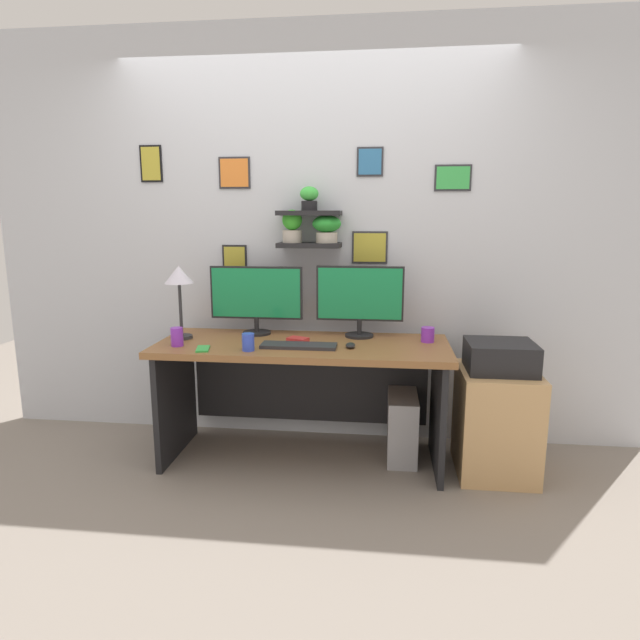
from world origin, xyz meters
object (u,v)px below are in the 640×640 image
object	(u,v)px
computer_tower_right	(402,426)
computer_mouse	(350,345)
cell_phone	(203,349)
drawer_cabinet	(496,422)
keyboard	(299,346)
water_cup	(177,337)
monitor_left	(256,297)
desk_lamp	(179,281)
monitor_right	(360,298)
scissors_tray	(298,340)
pen_cup	(248,342)
coffee_mug	(428,335)
printer	(500,356)
desk	(304,373)

from	to	relation	value
computer_tower_right	computer_mouse	bearing A→B (deg)	-149.53
cell_phone	drawer_cabinet	distance (m)	1.77
keyboard	water_cup	world-z (taller)	water_cup
monitor_left	desk_lamp	size ratio (longest dim) A/B	1.31
desk_lamp	water_cup	distance (m)	0.36
monitor_right	scissors_tray	size ratio (longest dim) A/B	4.55
monitor_right	desk_lamp	world-z (taller)	desk_lamp
monitor_left	pen_cup	size ratio (longest dim) A/B	5.96
desk_lamp	coffee_mug	bearing A→B (deg)	3.23
coffee_mug	monitor_left	bearing A→B (deg)	174.66
water_cup	computer_tower_right	world-z (taller)	water_cup
coffee_mug	printer	xyz separation A→B (m)	(0.40, -0.14, -0.09)
keyboard	printer	distance (m)	1.16
cell_phone	pen_cup	size ratio (longest dim) A/B	1.40
monitor_right	computer_mouse	world-z (taller)	monitor_right
desk	scissors_tray	distance (m)	0.22
drawer_cabinet	pen_cup	bearing A→B (deg)	-172.23
desk	cell_phone	size ratio (longest dim) A/B	12.54
coffee_mug	water_cup	world-z (taller)	water_cup
desk_lamp	pen_cup	world-z (taller)	desk_lamp
desk_lamp	drawer_cabinet	size ratio (longest dim) A/B	0.73
monitor_right	pen_cup	world-z (taller)	monitor_right
computer_mouse	desk_lamp	size ratio (longest dim) A/B	0.20
monitor_left	drawer_cabinet	world-z (taller)	monitor_left
scissors_tray	desk_lamp	bearing A→B (deg)	-179.80
keyboard	water_cup	xyz separation A→B (m)	(-0.72, -0.05, 0.05)
monitor_left	cell_phone	size ratio (longest dim) A/B	4.26
cell_phone	water_cup	world-z (taller)	water_cup
water_cup	desk_lamp	bearing A→B (deg)	103.35
monitor_right	drawer_cabinet	world-z (taller)	monitor_right
computer_mouse	water_cup	bearing A→B (deg)	-175.89
printer	monitor_right	bearing A→B (deg)	163.60
water_cup	drawer_cabinet	size ratio (longest dim) A/B	0.18
printer	drawer_cabinet	bearing A→B (deg)	0.00
coffee_mug	pen_cup	size ratio (longest dim) A/B	0.90
computer_mouse	printer	distance (m)	0.86
monitor_right	drawer_cabinet	size ratio (longest dim) A/B	0.88
printer	computer_tower_right	size ratio (longest dim) A/B	0.93
monitor_right	water_cup	xyz separation A→B (m)	(-1.05, -0.38, -0.19)
desk	scissors_tray	size ratio (longest dim) A/B	14.63
scissors_tray	drawer_cabinet	xyz separation A→B (m)	(1.19, -0.06, -0.45)
desk_lamp	computer_tower_right	xyz separation A→B (m)	(1.38, 0.07, -0.90)
computer_mouse	drawer_cabinet	size ratio (longest dim) A/B	0.14
coffee_mug	cell_phone	bearing A→B (deg)	-165.15
cell_phone	scissors_tray	bearing A→B (deg)	13.66
drawer_cabinet	computer_mouse	bearing A→B (deg)	-175.86
pen_cup	computer_tower_right	distance (m)	1.12
computer_mouse	desk_lamp	world-z (taller)	desk_lamp
desk_lamp	water_cup	xyz separation A→B (m)	(0.05, -0.19, -0.30)
scissors_tray	printer	world-z (taller)	printer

